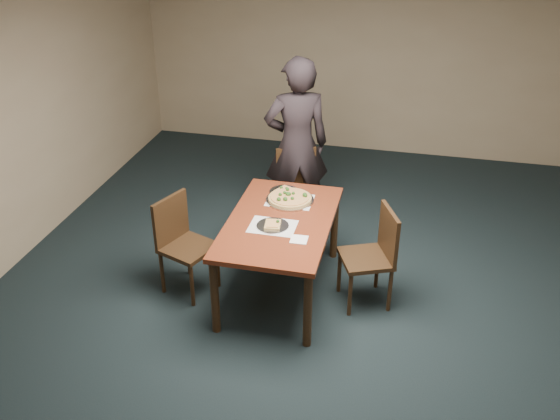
% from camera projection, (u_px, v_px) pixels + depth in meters
% --- Properties ---
extents(ground, '(8.00, 8.00, 0.00)m').
position_uv_depth(ground, '(306.00, 327.00, 5.34)').
color(ground, black).
rests_on(ground, ground).
extents(room_shell, '(8.00, 8.00, 8.00)m').
position_uv_depth(room_shell, '(311.00, 138.00, 4.51)').
color(room_shell, tan).
rests_on(room_shell, ground).
extents(dining_table, '(0.90, 1.50, 0.75)m').
position_uv_depth(dining_table, '(280.00, 229.00, 5.50)').
color(dining_table, '#551F11').
rests_on(dining_table, ground).
extents(chair_far, '(0.54, 0.54, 0.91)m').
position_uv_depth(chair_far, '(297.00, 187.00, 6.55)').
color(chair_far, black).
rests_on(chair_far, ground).
extents(chair_left, '(0.54, 0.54, 0.91)m').
position_uv_depth(chair_left, '(181.00, 239.00, 5.62)').
color(chair_left, black).
rests_on(chair_left, ground).
extents(chair_right, '(0.55, 0.55, 0.91)m').
position_uv_depth(chair_right, '(375.00, 252.00, 5.44)').
color(chair_right, black).
rests_on(chair_right, ground).
extents(diner, '(0.80, 0.67, 1.87)m').
position_uv_depth(diner, '(297.00, 145.00, 6.47)').
color(diner, black).
rests_on(diner, ground).
extents(placemat_main, '(0.42, 0.32, 0.00)m').
position_uv_depth(placemat_main, '(290.00, 200.00, 5.78)').
color(placemat_main, white).
rests_on(placemat_main, dining_table).
extents(placemat_near, '(0.40, 0.30, 0.00)m').
position_uv_depth(placemat_near, '(273.00, 226.00, 5.35)').
color(placemat_near, white).
rests_on(placemat_near, dining_table).
extents(pizza_pan, '(0.44, 0.44, 0.08)m').
position_uv_depth(pizza_pan, '(290.00, 198.00, 5.76)').
color(pizza_pan, silver).
rests_on(pizza_pan, dining_table).
extents(slice_plate_near, '(0.28, 0.28, 0.05)m').
position_uv_depth(slice_plate_near, '(273.00, 225.00, 5.35)').
color(slice_plate_near, silver).
rests_on(slice_plate_near, dining_table).
extents(slice_plate_far, '(0.28, 0.28, 0.06)m').
position_uv_depth(slice_plate_far, '(284.00, 191.00, 5.92)').
color(slice_plate_far, silver).
rests_on(slice_plate_far, dining_table).
extents(napkin, '(0.15, 0.15, 0.01)m').
position_uv_depth(napkin, '(299.00, 240.00, 5.16)').
color(napkin, white).
rests_on(napkin, dining_table).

